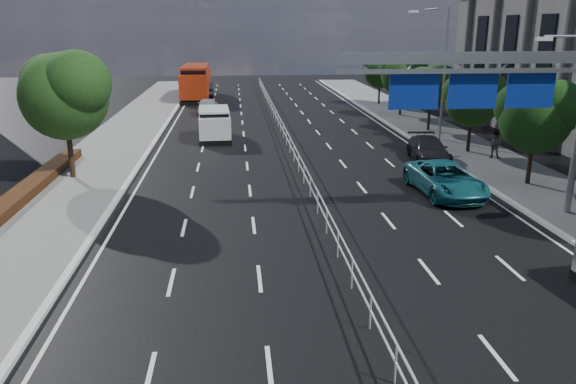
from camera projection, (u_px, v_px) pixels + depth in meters
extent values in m
plane|color=black|center=(385.00, 363.00, 13.53)|extent=(160.00, 160.00, 0.00)
cube|color=silver|center=(291.00, 140.00, 34.70)|extent=(0.05, 85.00, 0.05)
cube|color=silver|center=(291.00, 147.00, 34.83)|extent=(0.05, 85.00, 0.05)
cube|color=gray|center=(468.00, 58.00, 21.69)|extent=(10.20, 0.25, 0.45)
cube|color=gray|center=(467.00, 71.00, 21.83)|extent=(10.20, 0.18, 0.18)
cylinder|color=gray|center=(569.00, 36.00, 21.83)|extent=(2.00, 0.10, 0.10)
cube|color=silver|center=(544.00, 39.00, 21.76)|extent=(0.60, 0.25, 0.15)
cube|color=navy|center=(530.00, 90.00, 22.49)|extent=(2.00, 0.08, 1.40)
cube|color=white|center=(530.00, 90.00, 22.54)|extent=(1.80, 0.02, 1.20)
cube|color=navy|center=(473.00, 91.00, 22.27)|extent=(2.00, 0.08, 1.40)
cube|color=white|center=(472.00, 91.00, 22.32)|extent=(1.80, 0.02, 1.20)
cube|color=navy|center=(414.00, 92.00, 22.05)|extent=(2.00, 0.08, 1.40)
cube|color=white|center=(413.00, 92.00, 22.10)|extent=(1.80, 0.02, 1.20)
cylinder|color=gray|center=(444.00, 76.00, 38.03)|extent=(0.16, 0.16, 9.00)
cylinder|color=gray|center=(432.00, 9.00, 36.68)|extent=(0.10, 2.40, 0.10)
cube|color=silver|center=(414.00, 11.00, 36.61)|extent=(0.60, 0.25, 0.15)
cylinder|color=black|center=(70.00, 147.00, 29.09)|extent=(0.28, 0.28, 3.50)
sphere|color=#153812|center=(64.00, 97.00, 28.34)|extent=(4.40, 4.40, 4.40)
sphere|color=#153812|center=(77.00, 84.00, 27.59)|extent=(3.30, 3.30, 3.30)
sphere|color=#153812|center=(51.00, 84.00, 28.74)|extent=(3.08, 3.08, 3.08)
cylinder|color=black|center=(530.00, 159.00, 27.98)|extent=(0.22, 0.22, 2.80)
sphere|color=black|center=(535.00, 118.00, 27.39)|extent=(3.50, 3.50, 3.50)
sphere|color=black|center=(557.00, 107.00, 26.79)|extent=(2.62, 2.62, 2.62)
sphere|color=black|center=(519.00, 107.00, 27.71)|extent=(2.45, 2.45, 2.45)
cylinder|color=black|center=(469.00, 132.00, 35.15)|extent=(0.22, 0.22, 2.70)
sphere|color=#153812|center=(472.00, 100.00, 34.58)|extent=(3.30, 3.30, 3.30)
sphere|color=#153812|center=(487.00, 92.00, 34.01)|extent=(2.48, 2.48, 2.47)
sphere|color=#153812|center=(461.00, 92.00, 34.87)|extent=(2.31, 2.31, 2.31)
cylinder|color=black|center=(429.00, 114.00, 42.31)|extent=(0.21, 0.21, 2.65)
sphere|color=black|center=(431.00, 88.00, 41.75)|extent=(3.20, 3.20, 3.20)
sphere|color=black|center=(442.00, 81.00, 41.20)|extent=(2.40, 2.40, 2.40)
sphere|color=black|center=(422.00, 82.00, 42.03)|extent=(2.24, 2.24, 2.24)
cylinder|color=black|center=(401.00, 100.00, 49.43)|extent=(0.23, 0.23, 2.85)
sphere|color=#153812|center=(402.00, 76.00, 48.83)|extent=(3.60, 3.60, 3.60)
sphere|color=#153812|center=(412.00, 70.00, 48.22)|extent=(2.70, 2.70, 2.70)
sphere|color=#153812|center=(394.00, 70.00, 49.15)|extent=(2.52, 2.52, 2.52)
cylinder|color=black|center=(379.00, 92.00, 56.62)|extent=(0.21, 0.21, 2.60)
sphere|color=black|center=(380.00, 72.00, 56.07)|extent=(3.10, 3.10, 3.10)
sphere|color=black|center=(388.00, 67.00, 55.53)|extent=(2.32, 2.33, 2.32)
sphere|color=black|center=(374.00, 68.00, 56.34)|extent=(2.17, 2.17, 2.17)
cube|color=black|center=(215.00, 136.00, 39.96)|extent=(2.43, 5.14, 0.36)
cube|color=silver|center=(214.00, 124.00, 39.71)|extent=(2.38, 5.04, 1.49)
cube|color=black|center=(214.00, 114.00, 39.49)|extent=(2.14, 3.65, 0.66)
cube|color=silver|center=(214.00, 109.00, 39.40)|extent=(2.24, 3.95, 0.13)
cylinder|color=black|center=(202.00, 139.00, 38.23)|extent=(0.35, 0.76, 0.74)
cylinder|color=black|center=(228.00, 138.00, 38.48)|extent=(0.35, 0.76, 0.74)
cylinder|color=black|center=(202.00, 130.00, 41.32)|extent=(0.35, 0.76, 0.74)
cylinder|color=black|center=(226.00, 129.00, 41.57)|extent=(0.35, 0.76, 0.74)
cube|color=black|center=(197.00, 97.00, 62.02)|extent=(2.86, 11.96, 0.36)
cube|color=maroon|center=(196.00, 83.00, 61.58)|extent=(2.80, 11.73, 2.43)
cube|color=black|center=(196.00, 71.00, 61.23)|extent=(2.58, 8.45, 1.07)
cube|color=maroon|center=(196.00, 66.00, 61.08)|extent=(2.69, 9.15, 0.21)
cylinder|color=black|center=(183.00, 99.00, 58.17)|extent=(0.31, 0.74, 0.74)
cylinder|color=black|center=(206.00, 99.00, 58.38)|extent=(0.31, 0.74, 0.74)
cylinder|color=black|center=(189.00, 91.00, 65.55)|extent=(0.31, 0.74, 0.74)
cylinder|color=black|center=(209.00, 91.00, 65.77)|extent=(0.31, 0.74, 0.74)
imported|color=#9A9DA1|center=(208.00, 106.00, 50.84)|extent=(1.81, 4.45, 1.51)
imported|color=black|center=(205.00, 89.00, 63.41)|extent=(2.01, 4.87, 1.57)
imported|color=#175E69|center=(445.00, 179.00, 26.79)|extent=(2.82, 5.59, 1.51)
imported|color=black|center=(429.00, 150.00, 33.35)|extent=(2.46, 4.99, 1.40)
imported|color=gray|center=(495.00, 145.00, 33.52)|extent=(0.99, 0.94, 1.61)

